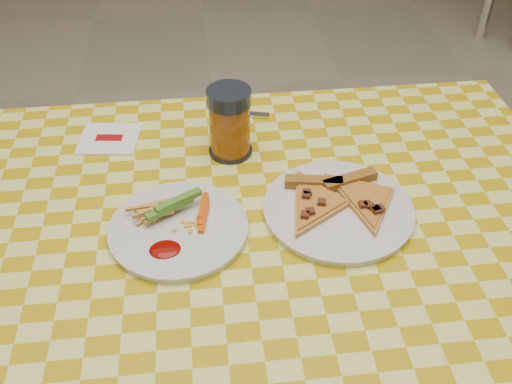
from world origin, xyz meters
TOP-DOWN VIEW (x-y plane):
  - table at (0.00, 0.00)m, footprint 1.28×0.88m
  - plate_left at (-0.12, -0.01)m, footprint 0.24×0.24m
  - plate_right at (0.17, 0.01)m, footprint 0.29×0.29m
  - fries_veggies at (-0.13, 0.01)m, footprint 0.16×0.15m
  - pizza_slices at (0.17, 0.03)m, footprint 0.27×0.24m
  - drink_glass at (-0.01, 0.22)m, footprint 0.09×0.09m
  - napkin at (-0.26, 0.29)m, footprint 0.14×0.13m
  - fork at (0.03, 0.35)m, footprint 0.13×0.05m

SIDE VIEW (x-z plane):
  - table at x=0.00m, z-range 0.30..1.06m
  - napkin at x=-0.26m, z-range 0.76..0.76m
  - fork at x=0.03m, z-range 0.76..0.76m
  - plate_left at x=-0.12m, z-range 0.76..0.77m
  - plate_right at x=0.17m, z-range 0.76..0.77m
  - pizza_slices at x=0.17m, z-range 0.76..0.79m
  - fries_veggies at x=-0.13m, z-range 0.76..0.80m
  - drink_glass at x=-0.01m, z-range 0.75..0.90m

